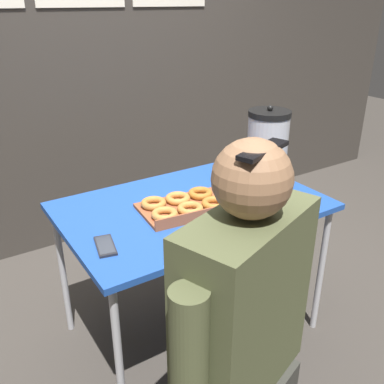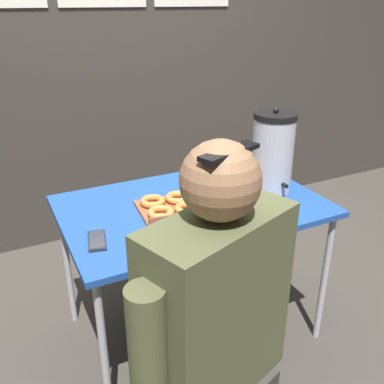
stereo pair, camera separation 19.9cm
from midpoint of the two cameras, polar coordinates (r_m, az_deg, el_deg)
ground_plane at (r=2.44m, az=-2.41°, el=-17.62°), size 12.00×12.00×0.00m
back_wall at (r=3.02m, az=-16.43°, el=19.82°), size 6.00×0.11×2.86m
folding_table at (r=2.04m, az=-2.75°, el=-2.90°), size 1.21×0.79×0.75m
donut_box at (r=1.96m, az=-2.67°, el=-1.67°), size 0.54×0.32×0.05m
coffee_urn at (r=2.15m, az=7.37°, el=5.60°), size 0.21×0.23×0.42m
cell_phone at (r=1.73m, az=-14.78°, el=-7.03°), size 0.10×0.17×0.01m
person_seated at (r=1.45m, az=2.52°, el=-19.87°), size 0.62×0.38×1.30m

